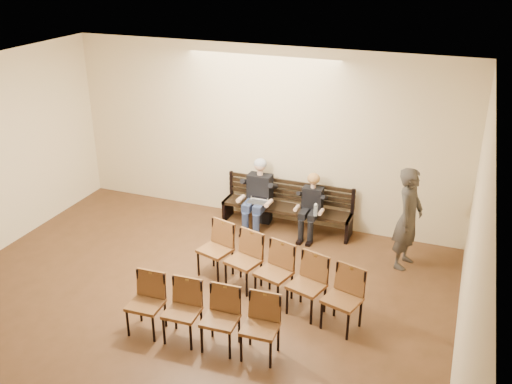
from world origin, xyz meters
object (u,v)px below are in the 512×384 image
seated_man (258,194)px  laptop (257,203)px  chair_row_front (274,273)px  passerby (409,211)px  bag (263,216)px  seated_woman (311,209)px  water_bottle (315,215)px  chair_row_back (201,316)px  bench (286,218)px

seated_man → laptop: 0.21m
chair_row_front → passerby: bearing=61.6°
laptop → bag: 0.59m
passerby → seated_woman: bearing=88.1°
water_bottle → bag: (-1.23, 0.49, -0.45)m
seated_man → seated_woman: (1.08, 0.00, -0.14)m
seated_man → seated_woman: seated_man is taller
seated_man → chair_row_front: 2.58m
chair_row_front → chair_row_back: bearing=-96.8°
bench → chair_row_front: 2.51m
seated_woman → chair_row_front: (0.07, -2.31, -0.08)m
passerby → chair_row_front: passerby is taller
bench → chair_row_back: bearing=-89.8°
seated_woman → chair_row_back: bearing=-97.9°
seated_man → water_bottle: size_ratio=5.60×
chair_row_back → bench: bearing=87.6°
seated_man → chair_row_front: bearing=-63.6°
water_bottle → passerby: passerby is taller
bag → chair_row_back: (0.55, -3.92, 0.32)m
seated_woman → chair_row_front: size_ratio=0.38×
bench → seated_woman: 0.64m
laptop → bag: size_ratio=1.02×
water_bottle → chair_row_back: chair_row_back is taller
bench → laptop: bearing=-150.7°
chair_row_front → bag: bearing=130.0°
passerby → seated_man: bearing=93.3°
water_bottle → laptop: bearing=174.9°
laptop → seated_woman: bearing=-4.5°
laptop → chair_row_front: (1.10, -2.14, -0.11)m
bench → chair_row_front: size_ratio=0.89×
passerby → bench: bearing=88.5°
laptop → bag: bearing=80.5°
bench → passerby: bearing=-14.2°
bag → chair_row_front: 2.79m
bench → passerby: 2.58m
seated_man → bag: 0.61m
seated_woman → seated_man: bearing=180.0°
water_bottle → passerby: 1.76m
passerby → chair_row_back: (-2.36, -3.22, -0.59)m
bench → laptop: size_ratio=7.26×
seated_man → passerby: bearing=-9.3°
seated_man → bag: bearing=86.3°
bench → seated_man: bearing=-167.7°
chair_row_front → chair_row_back: (-0.58, -1.39, -0.02)m
bench → laptop: 0.68m
bag → chair_row_front: chair_row_front is taller
water_bottle → chair_row_front: bearing=-92.7°
bench → chair_row_back: chair_row_back is taller
passerby → chair_row_front: 2.61m
bag → chair_row_back: size_ratio=0.16×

